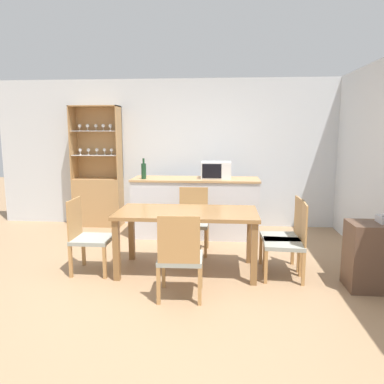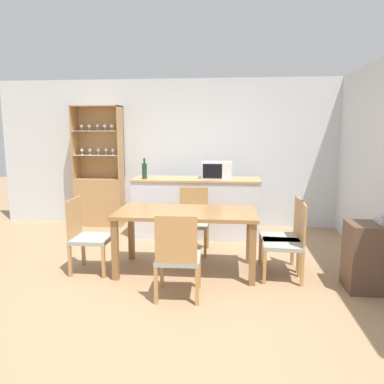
{
  "view_description": "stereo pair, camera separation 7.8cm",
  "coord_description": "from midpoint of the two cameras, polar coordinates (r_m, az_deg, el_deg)",
  "views": [
    {
      "loc": [
        0.63,
        -3.93,
        1.66
      ],
      "look_at": [
        0.21,
        1.12,
        0.84
      ],
      "focal_mm": 35.0,
      "sensor_mm": 36.0,
      "label": 1
    },
    {
      "loc": [
        0.71,
        -3.92,
        1.66
      ],
      "look_at": [
        0.21,
        1.12,
        0.84
      ],
      "focal_mm": 35.0,
      "sensor_mm": 36.0,
      "label": 2
    }
  ],
  "objects": [
    {
      "name": "wine_bottle",
      "position": [
        5.85,
        -6.87,
        3.26
      ],
      "size": [
        0.08,
        0.08,
        0.32
      ],
      "color": "#193D23",
      "rests_on": "kitchen_counter"
    },
    {
      "name": "kitchen_counter",
      "position": [
        5.96,
        1.03,
        -2.32
      ],
      "size": [
        1.99,
        0.64,
        0.93
      ],
      "color": "silver",
      "rests_on": "ground_plane"
    },
    {
      "name": "side_cabinet",
      "position": [
        4.43,
        26.65,
        -8.87
      ],
      "size": [
        0.59,
        0.4,
        0.72
      ],
      "color": "brown",
      "rests_on": "ground_plane"
    },
    {
      "name": "dining_chair_head_near",
      "position": [
        3.77,
        -1.58,
        -9.85
      ],
      "size": [
        0.45,
        0.45,
        0.88
      ],
      "rotation": [
        0.0,
        0.0,
        0.03
      ],
      "color": "#999E93",
      "rests_on": "ground_plane"
    },
    {
      "name": "dining_chair_side_right_near",
      "position": [
        4.39,
        14.83,
        -7.37
      ],
      "size": [
        0.47,
        0.47,
        0.88
      ],
      "rotation": [
        0.0,
        0.0,
        1.5
      ],
      "color": "#999E93",
      "rests_on": "ground_plane"
    },
    {
      "name": "dining_chair_head_far",
      "position": [
        5.2,
        0.5,
        -4.46
      ],
      "size": [
        0.45,
        0.45,
        0.88
      ],
      "rotation": [
        0.0,
        0.0,
        3.13
      ],
      "color": "#999E93",
      "rests_on": "ground_plane"
    },
    {
      "name": "dining_chair_side_right_far",
      "position": [
        4.63,
        14.34,
        -6.49
      ],
      "size": [
        0.46,
        0.46,
        0.88
      ],
      "rotation": [
        0.0,
        0.0,
        1.62
      ],
      "color": "#999E93",
      "rests_on": "ground_plane"
    },
    {
      "name": "microwave",
      "position": [
        5.89,
        4.2,
        3.36
      ],
      "size": [
        0.46,
        0.35,
        0.26
      ],
      "color": "silver",
      "rests_on": "kitchen_counter"
    },
    {
      "name": "dining_chair_side_left_near",
      "position": [
        4.63,
        -15.1,
        -6.52
      ],
      "size": [
        0.44,
        0.44,
        0.88
      ],
      "rotation": [
        0.0,
        0.0,
        -1.57
      ],
      "color": "#999E93",
      "rests_on": "ground_plane"
    },
    {
      "name": "wall_back",
      "position": [
        6.6,
        -0.17,
        5.89
      ],
      "size": [
        6.8,
        0.06,
        2.55
      ],
      "color": "silver",
      "rests_on": "ground_plane"
    },
    {
      "name": "dining_table",
      "position": [
        4.42,
        -0.38,
        -4.07
      ],
      "size": [
        1.64,
        0.82,
        0.74
      ],
      "color": "olive",
      "rests_on": "ground_plane"
    },
    {
      "name": "display_cabinet",
      "position": [
        6.83,
        -13.54,
        0.03
      ],
      "size": [
        0.83,
        0.35,
        2.09
      ],
      "color": "tan",
      "rests_on": "ground_plane"
    },
    {
      "name": "ground_plane",
      "position": [
        4.32,
        -3.82,
        -13.43
      ],
      "size": [
        18.0,
        18.0,
        0.0
      ],
      "primitive_type": "plane",
      "color": "#A37F5B"
    }
  ]
}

